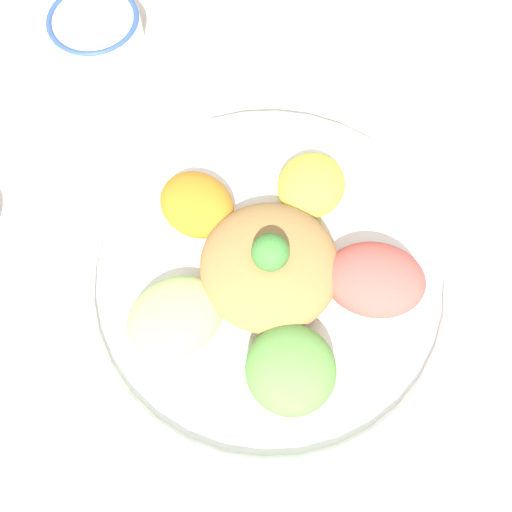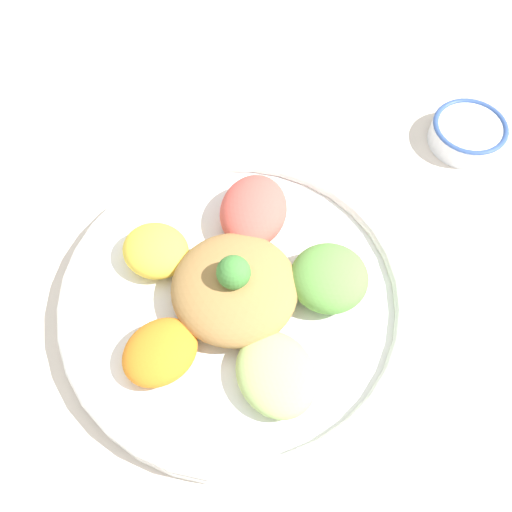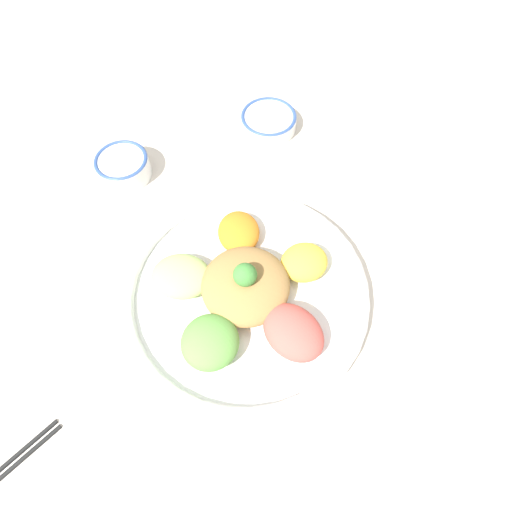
{
  "view_description": "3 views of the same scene",
  "coord_description": "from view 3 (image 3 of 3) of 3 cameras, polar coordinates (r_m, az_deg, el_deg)",
  "views": [
    {
      "loc": [
        0.17,
        0.15,
        0.62
      ],
      "look_at": [
        -0.01,
        0.01,
        0.06
      ],
      "focal_mm": 42.0,
      "sensor_mm": 36.0,
      "label": 1
    },
    {
      "loc": [
        0.2,
        -0.19,
        0.65
      ],
      "look_at": [
        -0.01,
        0.06,
        0.08
      ],
      "focal_mm": 42.0,
      "sensor_mm": 36.0,
      "label": 2
    },
    {
      "loc": [
        0.05,
        0.32,
        0.67
      ],
      "look_at": [
        -0.04,
        0.0,
        0.09
      ],
      "focal_mm": 30.0,
      "sensor_mm": 36.0,
      "label": 3
    }
  ],
  "objects": [
    {
      "name": "ground_plane",
      "position": [
        0.74,
        -2.72,
        -3.74
      ],
      "size": [
        2.4,
        2.4,
        0.0
      ],
      "primitive_type": "plane",
      "color": "silver"
    },
    {
      "name": "side_serving_bowl",
      "position": [
        0.88,
        29.15,
        4.28
      ],
      "size": [
        0.22,
        0.22,
        0.05
      ],
      "color": "silver",
      "rests_on": "ground_plane"
    },
    {
      "name": "sauce_bowl_dark",
      "position": [
        0.95,
        1.69,
        17.55
      ],
      "size": [
        0.12,
        0.12,
        0.04
      ],
      "color": "white",
      "rests_on": "ground_plane"
    },
    {
      "name": "salad_platter",
      "position": [
        0.71,
        -1.39,
        -4.89
      ],
      "size": [
        0.41,
        0.41,
        0.1
      ],
      "color": "white",
      "rests_on": "ground_plane"
    },
    {
      "name": "serving_spoon_main",
      "position": [
        1.0,
        -12.93,
        16.92
      ],
      "size": [
        0.13,
        0.05,
        0.01
      ],
      "rotation": [
        0.0,
        0.0,
        3.31
      ],
      "color": "silver",
      "rests_on": "ground_plane"
    },
    {
      "name": "rice_bowl_blue",
      "position": [
        0.9,
        -17.3,
        11.38
      ],
      "size": [
        0.1,
        0.1,
        0.05
      ],
      "color": "white",
      "rests_on": "ground_plane"
    }
  ]
}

